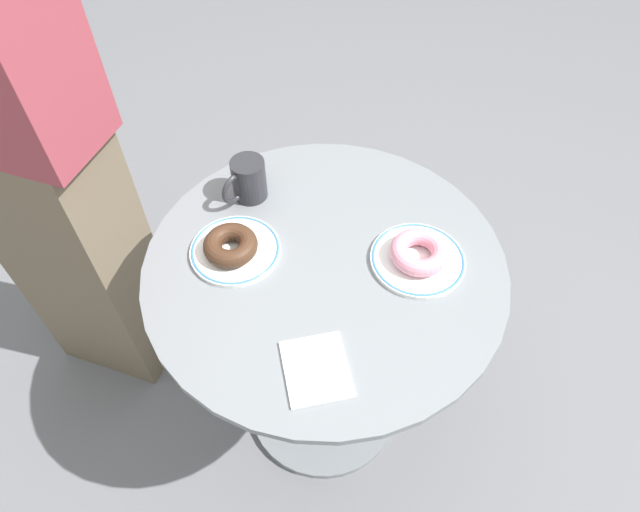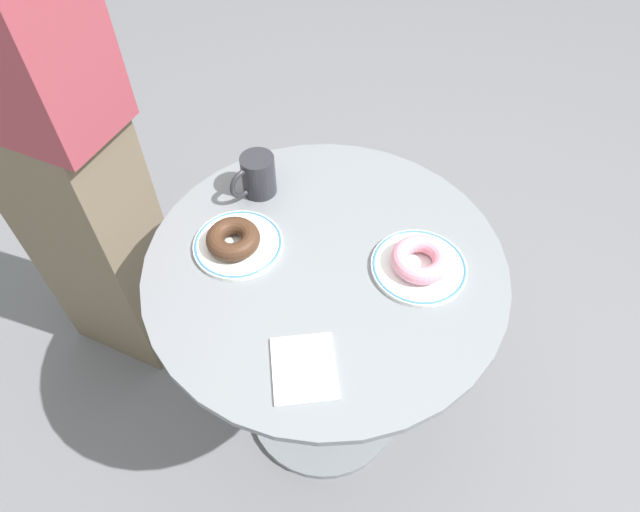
{
  "view_description": "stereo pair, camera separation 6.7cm",
  "coord_description": "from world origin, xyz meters",
  "px_view_note": "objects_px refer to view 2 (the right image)",
  "views": [
    {
      "loc": [
        0.09,
        -0.73,
        1.66
      ],
      "look_at": [
        -0.01,
        -0.01,
        0.77
      ],
      "focal_mm": 30.9,
      "sensor_mm": 36.0,
      "label": 1
    },
    {
      "loc": [
        0.16,
        -0.71,
        1.66
      ],
      "look_at": [
        -0.01,
        -0.01,
        0.77
      ],
      "focal_mm": 30.9,
      "sensor_mm": 36.0,
      "label": 2
    }
  ],
  "objects_px": {
    "donut_chocolate": "(233,239)",
    "plate_right": "(419,267)",
    "cafe_table": "(325,325)",
    "paper_napkin": "(304,368)",
    "person_figure": "(46,135)",
    "coffee_mug": "(257,176)",
    "donut_pink_frosted": "(420,259)",
    "plate_left": "(238,245)"
  },
  "relations": [
    {
      "from": "donut_chocolate",
      "to": "plate_right",
      "type": "bearing_deg",
      "value": 5.46
    },
    {
      "from": "cafe_table",
      "to": "paper_napkin",
      "type": "xyz_separation_m",
      "value": [
        0.02,
        -0.26,
        0.26
      ]
    },
    {
      "from": "plate_right",
      "to": "person_figure",
      "type": "bearing_deg",
      "value": 173.31
    },
    {
      "from": "plate_right",
      "to": "coffee_mug",
      "type": "height_order",
      "value": "coffee_mug"
    },
    {
      "from": "cafe_table",
      "to": "plate_right",
      "type": "distance_m",
      "value": 0.33
    },
    {
      "from": "donut_pink_frosted",
      "to": "person_figure",
      "type": "distance_m",
      "value": 0.91
    },
    {
      "from": "plate_left",
      "to": "person_figure",
      "type": "distance_m",
      "value": 0.53
    },
    {
      "from": "plate_left",
      "to": "donut_chocolate",
      "type": "relative_size",
      "value": 1.68
    },
    {
      "from": "donut_chocolate",
      "to": "cafe_table",
      "type": "bearing_deg",
      "value": 2.4
    },
    {
      "from": "plate_right",
      "to": "donut_pink_frosted",
      "type": "height_order",
      "value": "donut_pink_frosted"
    },
    {
      "from": "plate_left",
      "to": "donut_chocolate",
      "type": "xyz_separation_m",
      "value": [
        -0.01,
        -0.01,
        0.03
      ]
    },
    {
      "from": "donut_chocolate",
      "to": "person_figure",
      "type": "height_order",
      "value": "person_figure"
    },
    {
      "from": "plate_right",
      "to": "plate_left",
      "type": "bearing_deg",
      "value": -175.37
    },
    {
      "from": "coffee_mug",
      "to": "person_figure",
      "type": "xyz_separation_m",
      "value": [
        -0.5,
        -0.04,
        0.06
      ]
    },
    {
      "from": "donut_chocolate",
      "to": "donut_pink_frosted",
      "type": "relative_size",
      "value": 0.93
    },
    {
      "from": "plate_right",
      "to": "coffee_mug",
      "type": "distance_m",
      "value": 0.43
    },
    {
      "from": "plate_left",
      "to": "coffee_mug",
      "type": "xyz_separation_m",
      "value": [
        -0.01,
        0.18,
        0.04
      ]
    },
    {
      "from": "paper_napkin",
      "to": "person_figure",
      "type": "distance_m",
      "value": 0.83
    },
    {
      "from": "coffee_mug",
      "to": "cafe_table",
      "type": "bearing_deg",
      "value": -40.41
    },
    {
      "from": "plate_left",
      "to": "plate_right",
      "type": "relative_size",
      "value": 0.97
    },
    {
      "from": "paper_napkin",
      "to": "coffee_mug",
      "type": "height_order",
      "value": "coffee_mug"
    },
    {
      "from": "donut_chocolate",
      "to": "coffee_mug",
      "type": "relative_size",
      "value": 1.01
    },
    {
      "from": "donut_pink_frosted",
      "to": "plate_right",
      "type": "bearing_deg",
      "value": -172.87
    },
    {
      "from": "paper_napkin",
      "to": "donut_chocolate",
      "type": "bearing_deg",
      "value": 131.76
    },
    {
      "from": "paper_napkin",
      "to": "person_figure",
      "type": "bearing_deg",
      "value": 151.58
    },
    {
      "from": "plate_left",
      "to": "plate_right",
      "type": "distance_m",
      "value": 0.39
    },
    {
      "from": "cafe_table",
      "to": "paper_napkin",
      "type": "height_order",
      "value": "paper_napkin"
    },
    {
      "from": "cafe_table",
      "to": "plate_left",
      "type": "relative_size",
      "value": 3.98
    },
    {
      "from": "cafe_table",
      "to": "plate_right",
      "type": "relative_size",
      "value": 3.85
    },
    {
      "from": "cafe_table",
      "to": "paper_napkin",
      "type": "relative_size",
      "value": 5.7
    },
    {
      "from": "cafe_table",
      "to": "plate_right",
      "type": "height_order",
      "value": "plate_right"
    },
    {
      "from": "plate_left",
      "to": "plate_right",
      "type": "height_order",
      "value": "same"
    },
    {
      "from": "plate_left",
      "to": "plate_right",
      "type": "bearing_deg",
      "value": 4.63
    },
    {
      "from": "plate_right",
      "to": "paper_napkin",
      "type": "bearing_deg",
      "value": -122.01
    },
    {
      "from": "cafe_table",
      "to": "donut_pink_frosted",
      "type": "distance_m",
      "value": 0.35
    },
    {
      "from": "plate_left",
      "to": "paper_napkin",
      "type": "bearing_deg",
      "value": -49.66
    },
    {
      "from": "plate_right",
      "to": "paper_napkin",
      "type": "distance_m",
      "value": 0.34
    },
    {
      "from": "plate_right",
      "to": "donut_chocolate",
      "type": "xyz_separation_m",
      "value": [
        -0.4,
        -0.04,
        0.03
      ]
    },
    {
      "from": "cafe_table",
      "to": "person_figure",
      "type": "relative_size",
      "value": 0.46
    },
    {
      "from": "plate_right",
      "to": "coffee_mug",
      "type": "xyz_separation_m",
      "value": [
        -0.4,
        0.14,
        0.04
      ]
    },
    {
      "from": "paper_napkin",
      "to": "coffee_mug",
      "type": "distance_m",
      "value": 0.48
    },
    {
      "from": "donut_pink_frosted",
      "to": "paper_napkin",
      "type": "distance_m",
      "value": 0.34
    }
  ]
}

